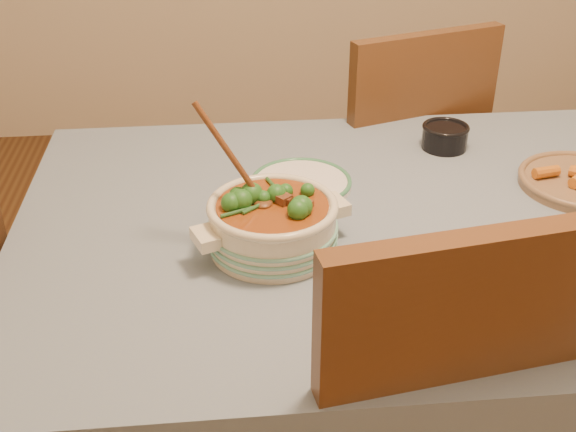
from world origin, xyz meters
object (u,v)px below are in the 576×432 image
object	(u,v)px
stew_casserole	(272,221)
white_plate	(301,183)
chair_far	(395,159)
condiment_bowl	(445,135)
dining_table	(409,252)

from	to	relation	value
stew_casserole	white_plate	bearing A→B (deg)	71.29
white_plate	stew_casserole	bearing A→B (deg)	-108.71
chair_far	condiment_bowl	bearing A→B (deg)	76.74
white_plate	condiment_bowl	world-z (taller)	condiment_bowl
dining_table	condiment_bowl	size ratio (longest dim) A/B	14.25
dining_table	white_plate	world-z (taller)	white_plate
white_plate	chair_far	xyz separation A→B (m)	(0.35, 0.52, -0.21)
white_plate	condiment_bowl	distance (m)	0.42
dining_table	chair_far	bearing A→B (deg)	78.89
stew_casserole	chair_far	distance (m)	0.92
chair_far	stew_casserole	bearing A→B (deg)	42.08
stew_casserole	white_plate	distance (m)	0.27
stew_casserole	white_plate	world-z (taller)	stew_casserole
condiment_bowl	chair_far	size ratio (longest dim) A/B	0.12
condiment_bowl	chair_far	xyz separation A→B (m)	(-0.03, 0.35, -0.23)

